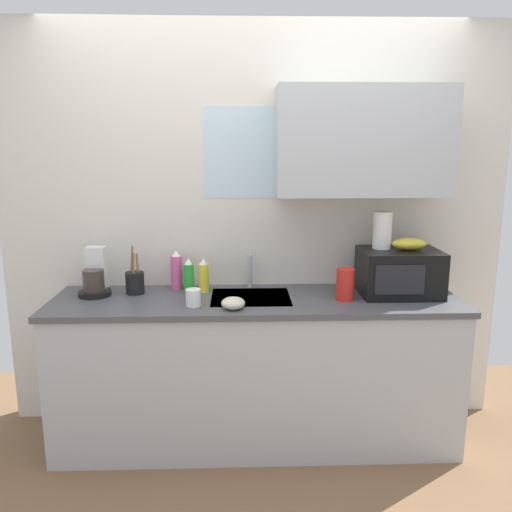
{
  "coord_description": "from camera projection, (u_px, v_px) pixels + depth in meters",
  "views": [
    {
      "loc": [
        -0.1,
        -2.87,
        1.77
      ],
      "look_at": [
        0.0,
        0.0,
        1.15
      ],
      "focal_mm": 36.02,
      "sensor_mm": 36.0,
      "label": 1
    }
  ],
  "objects": [
    {
      "name": "kitchen_wall_assembly",
      "position": [
        274.0,
        212.0,
        3.19
      ],
      "size": [
        3.14,
        0.42,
        2.5
      ],
      "color": "silver",
      "rests_on": "ground"
    },
    {
      "name": "paper_towel_roll",
      "position": [
        382.0,
        230.0,
        3.03
      ],
      "size": [
        0.11,
        0.11,
        0.22
      ],
      "primitive_type": "cylinder",
      "color": "white",
      "rests_on": "microwave"
    },
    {
      "name": "dish_soap_bottle_pink",
      "position": [
        177.0,
        271.0,
        3.15
      ],
      "size": [
        0.07,
        0.07,
        0.24
      ],
      "color": "#E55999",
      "rests_on": "counter_unit"
    },
    {
      "name": "small_bowl",
      "position": [
        233.0,
        303.0,
        2.78
      ],
      "size": [
        0.13,
        0.13,
        0.06
      ],
      "primitive_type": "ellipsoid",
      "color": "beige",
      "rests_on": "counter_unit"
    },
    {
      "name": "banana_bunch",
      "position": [
        409.0,
        244.0,
        3.0
      ],
      "size": [
        0.2,
        0.11,
        0.07
      ],
      "primitive_type": "ellipsoid",
      "color": "gold",
      "rests_on": "microwave"
    },
    {
      "name": "coffee_maker",
      "position": [
        95.0,
        277.0,
        3.04
      ],
      "size": [
        0.19,
        0.21,
        0.28
      ],
      "color": "black",
      "rests_on": "counter_unit"
    },
    {
      "name": "microwave",
      "position": [
        399.0,
        272.0,
        3.03
      ],
      "size": [
        0.46,
        0.35,
        0.27
      ],
      "color": "black",
      "rests_on": "counter_unit"
    },
    {
      "name": "counter_unit",
      "position": [
        256.0,
        369.0,
        3.08
      ],
      "size": [
        2.37,
        0.63,
        0.9
      ],
      "color": "#B2B7BC",
      "rests_on": "ground"
    },
    {
      "name": "cereal_canister",
      "position": [
        345.0,
        284.0,
        2.93
      ],
      "size": [
        0.1,
        0.1,
        0.18
      ],
      "primitive_type": "cylinder",
      "color": "red",
      "rests_on": "counter_unit"
    },
    {
      "name": "utensil_crock",
      "position": [
        135.0,
        282.0,
        3.06
      ],
      "size": [
        0.11,
        0.11,
        0.29
      ],
      "color": "black",
      "rests_on": "counter_unit"
    },
    {
      "name": "mug_white",
      "position": [
        193.0,
        298.0,
        2.83
      ],
      "size": [
        0.08,
        0.08,
        0.09
      ],
      "primitive_type": "cylinder",
      "color": "white",
      "rests_on": "counter_unit"
    },
    {
      "name": "sink_faucet",
      "position": [
        250.0,
        271.0,
        3.2
      ],
      "size": [
        0.03,
        0.03,
        0.21
      ],
      "primitive_type": "cylinder",
      "color": "#B2B5BA",
      "rests_on": "counter_unit"
    },
    {
      "name": "dish_soap_bottle_green",
      "position": [
        189.0,
        276.0,
        3.1
      ],
      "size": [
        0.06,
        0.06,
        0.2
      ],
      "color": "green",
      "rests_on": "counter_unit"
    },
    {
      "name": "dish_soap_bottle_yellow",
      "position": [
        204.0,
        276.0,
        3.1
      ],
      "size": [
        0.06,
        0.06,
        0.21
      ],
      "color": "yellow",
      "rests_on": "counter_unit"
    }
  ]
}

